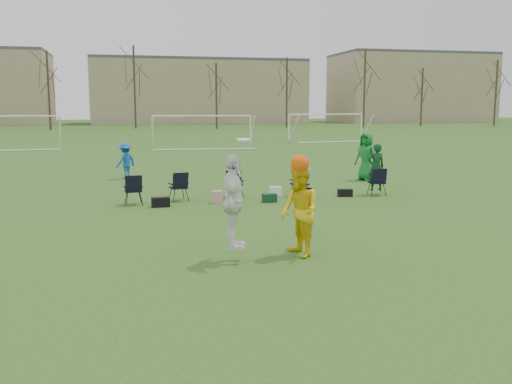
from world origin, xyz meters
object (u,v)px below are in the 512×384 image
object	(u,v)px
fielder_green_far	(366,156)
goal_right	(326,120)
fielder_blue	(126,161)
goal_left	(7,123)
goal_mid	(202,122)
center_contest	(272,206)

from	to	relation	value
fielder_green_far	goal_right	size ratio (longest dim) A/B	0.28
fielder_blue	goal_left	bearing A→B (deg)	-109.95
fielder_green_far	goal_left	bearing A→B (deg)	-171.01
fielder_green_far	goal_left	xyz separation A→B (m)	(-18.18, 22.29, 0.91)
fielder_green_far	goal_mid	xyz separation A→B (m)	(-4.18, 20.29, 0.91)
center_contest	goal_right	distance (m)	40.41
fielder_green_far	center_contest	world-z (taller)	center_contest
fielder_blue	goal_mid	xyz separation A→B (m)	(5.72, 17.47, 1.15)
goal_left	goal_right	distance (m)	26.31
fielder_blue	center_contest	bearing A→B (deg)	58.40
fielder_blue	goal_mid	bearing A→B (deg)	-151.13
fielder_blue	goal_right	world-z (taller)	goal_right
fielder_green_far	goal_left	distance (m)	28.78
fielder_blue	goal_left	world-z (taller)	goal_left
fielder_green_far	goal_mid	bearing A→B (deg)	161.44
fielder_green_far	center_contest	size ratio (longest dim) A/B	0.81
center_contest	goal_left	bearing A→B (deg)	108.32
center_contest	goal_left	size ratio (longest dim) A/B	0.34
fielder_blue	goal_left	xyz separation A→B (m)	(-8.28, 19.47, 1.15)
fielder_green_far	center_contest	distance (m)	13.30
fielder_blue	goal_right	size ratio (longest dim) A/B	0.21
fielder_green_far	goal_left	size ratio (longest dim) A/B	0.27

